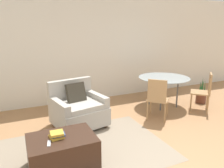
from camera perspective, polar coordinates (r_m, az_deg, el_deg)
wall_back at (r=5.73m, az=-7.75°, el=9.09°), size 12.00×0.06×2.75m
area_rug at (r=3.64m, az=-8.90°, el=-17.02°), size 2.86×1.83×0.01m
armchair at (r=4.38m, az=-8.88°, el=-6.44°), size 1.08×1.02×0.89m
ottoman at (r=3.21m, az=-12.83°, el=-16.70°), size 0.90×0.65×0.46m
book_stack at (r=3.09m, az=-14.19°, el=-12.76°), size 0.21×0.20×0.08m
tv_remote_primary at (r=2.99m, az=-16.13°, el=-14.69°), size 0.07×0.15×0.01m
dining_table at (r=5.46m, az=13.39°, el=1.01°), size 1.23×1.23×0.73m
dining_chair_near_left at (r=4.61m, az=11.80°, el=-3.27°), size 0.59×0.59×0.90m
dining_chair_near_right at (r=5.48m, az=23.03°, el=-1.31°), size 0.59×0.59×0.90m
potted_plant_small at (r=6.13m, az=22.27°, el=-2.84°), size 0.26×0.26×0.69m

